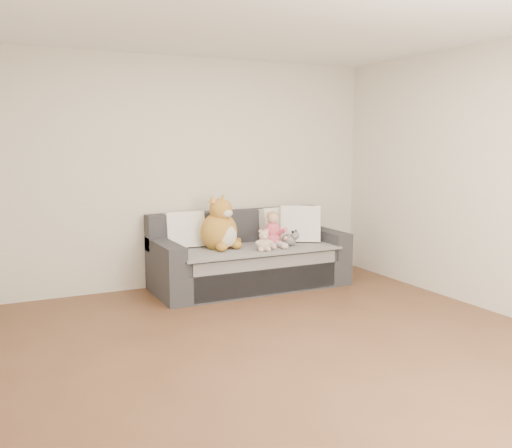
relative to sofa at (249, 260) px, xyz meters
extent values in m
plane|color=brown|center=(-0.52, -2.06, -0.31)|extent=(5.00, 5.00, 0.00)
plane|color=white|center=(-0.52, -2.06, 2.29)|extent=(5.00, 5.00, 0.00)
plane|color=silver|center=(-0.52, 0.44, 0.99)|extent=(4.50, 0.00, 4.50)
plane|color=silver|center=(1.73, -2.06, 0.99)|extent=(0.00, 5.00, 5.00)
cube|color=#2A2B30|center=(0.00, -0.04, -0.16)|extent=(2.20, 0.90, 0.30)
cube|color=#2A2B30|center=(0.00, -0.07, 0.07)|extent=(1.90, 0.80, 0.15)
cube|color=#2A2B30|center=(0.00, 0.31, 0.34)|extent=(2.20, 0.20, 0.40)
cube|color=#2A2B30|center=(-1.00, -0.04, 0.14)|extent=(0.20, 0.90, 0.30)
cube|color=#2A2B30|center=(1.00, -0.04, 0.14)|extent=(0.20, 0.90, 0.30)
cube|color=gray|center=(0.00, -0.09, 0.15)|extent=(1.85, 0.88, 0.02)
cube|color=gray|center=(0.00, -0.48, -0.08)|extent=(1.70, 0.02, 0.41)
cube|color=white|center=(-0.68, 0.24, 0.36)|extent=(0.44, 0.20, 0.42)
cube|color=white|center=(0.46, 0.17, 0.36)|extent=(0.46, 0.26, 0.41)
cube|color=white|center=(0.67, -0.03, 0.38)|extent=(0.51, 0.41, 0.44)
ellipsoid|color=#D04957|center=(0.26, -0.09, 0.24)|extent=(0.19, 0.15, 0.15)
ellipsoid|color=#D04957|center=(0.26, -0.09, 0.34)|extent=(0.18, 0.15, 0.20)
ellipsoid|color=#DBAA8C|center=(0.26, -0.10, 0.48)|extent=(0.13, 0.13, 0.13)
ellipsoid|color=tan|center=(0.27, -0.08, 0.50)|extent=(0.14, 0.14, 0.11)
cylinder|color=#D04957|center=(0.16, -0.13, 0.33)|extent=(0.14, 0.18, 0.12)
cylinder|color=#D04957|center=(0.34, -0.17, 0.33)|extent=(0.07, 0.19, 0.12)
ellipsoid|color=#DBAA8C|center=(0.12, -0.19, 0.26)|extent=(0.05, 0.05, 0.05)
ellipsoid|color=#DBAA8C|center=(0.35, -0.24, 0.26)|extent=(0.05, 0.05, 0.05)
cylinder|color=#E5B2C6|center=(0.17, -0.24, 0.20)|extent=(0.15, 0.25, 0.08)
cylinder|color=#E5B2C6|center=(0.28, -0.26, 0.20)|extent=(0.09, 0.24, 0.08)
ellipsoid|color=#DBAA8C|center=(0.13, -0.35, 0.19)|extent=(0.05, 0.08, 0.04)
ellipsoid|color=#DBAA8C|center=(0.27, -0.38, 0.19)|extent=(0.05, 0.08, 0.04)
ellipsoid|color=#B67C28|center=(-0.37, 0.00, 0.35)|extent=(0.42, 0.36, 0.44)
ellipsoid|color=beige|center=(-0.32, -0.13, 0.32)|extent=(0.22, 0.10, 0.24)
ellipsoid|color=#B67C28|center=(-0.35, -0.03, 0.60)|extent=(0.25, 0.25, 0.25)
ellipsoid|color=beige|center=(-0.32, -0.13, 0.57)|extent=(0.12, 0.08, 0.09)
cone|color=#B67C28|center=(-0.44, -0.01, 0.72)|extent=(0.13, 0.13, 0.09)
cone|color=pink|center=(-0.44, -0.03, 0.72)|extent=(0.08, 0.08, 0.05)
cone|color=#B67C28|center=(-0.30, 0.04, 0.72)|extent=(0.13, 0.13, 0.09)
cone|color=pink|center=(-0.29, 0.02, 0.72)|extent=(0.08, 0.08, 0.05)
ellipsoid|color=#B67C28|center=(-0.41, -0.19, 0.21)|extent=(0.12, 0.14, 0.10)
ellipsoid|color=#B67C28|center=(-0.21, -0.12, 0.21)|extent=(0.12, 0.14, 0.10)
cylinder|color=#B67C28|center=(-0.20, 0.12, 0.21)|extent=(0.26, 0.24, 0.10)
ellipsoid|color=tan|center=(0.02, -0.35, 0.23)|extent=(0.15, 0.13, 0.15)
ellipsoid|color=tan|center=(0.01, -0.36, 0.34)|extent=(0.11, 0.11, 0.11)
ellipsoid|color=tan|center=(-0.02, -0.34, 0.38)|extent=(0.04, 0.04, 0.04)
ellipsoid|color=tan|center=(0.05, -0.36, 0.38)|extent=(0.04, 0.04, 0.04)
ellipsoid|color=beige|center=(0.00, -0.40, 0.32)|extent=(0.04, 0.04, 0.04)
ellipsoid|color=tan|center=(-0.06, -0.35, 0.26)|extent=(0.06, 0.06, 0.06)
ellipsoid|color=tan|center=(0.08, -0.38, 0.26)|extent=(0.06, 0.06, 0.06)
ellipsoid|color=tan|center=(-0.04, -0.38, 0.19)|extent=(0.06, 0.06, 0.06)
ellipsoid|color=tan|center=(0.04, -0.40, 0.19)|extent=(0.06, 0.06, 0.06)
ellipsoid|color=white|center=(0.42, -0.19, 0.23)|extent=(0.15, 0.19, 0.14)
ellipsoid|color=white|center=(0.46, -0.27, 0.29)|extent=(0.09, 0.09, 0.09)
ellipsoid|color=black|center=(0.42, -0.27, 0.33)|extent=(0.03, 0.03, 0.03)
ellipsoid|color=black|center=(0.48, -0.25, 0.33)|extent=(0.03, 0.03, 0.03)
cylinder|color=#7B348E|center=(0.03, -0.26, 0.20)|extent=(0.07, 0.07, 0.08)
cone|color=#4D9238|center=(0.03, -0.26, 0.25)|extent=(0.06, 0.06, 0.03)
cylinder|color=#4D9238|center=(-0.01, -0.27, 0.21)|extent=(0.02, 0.02, 0.05)
cylinder|color=#4D9238|center=(0.07, -0.25, 0.21)|extent=(0.02, 0.02, 0.05)
camera|label=1|loc=(-2.75, -5.79, 1.35)|focal=40.00mm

